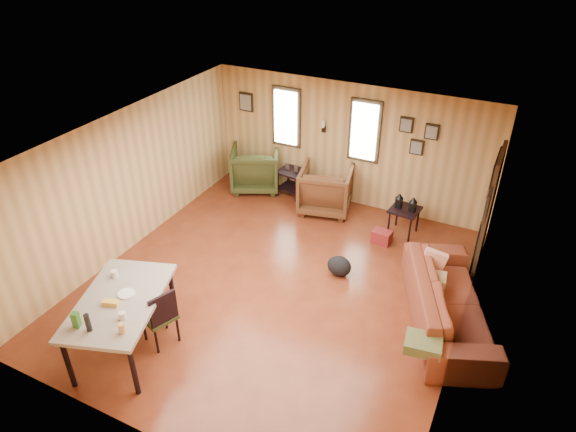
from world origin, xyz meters
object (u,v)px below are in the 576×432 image
at_px(sofa, 450,294).
at_px(recliner_brown, 326,187).
at_px(end_table, 292,178).
at_px(dining_table, 119,305).
at_px(recliner_green, 255,166).
at_px(side_table, 405,208).

bearing_deg(sofa, recliner_brown, 30.16).
bearing_deg(end_table, dining_table, -91.38).
bearing_deg(end_table, recliner_green, -175.90).
distance_m(recliner_green, end_table, 0.82).
bearing_deg(sofa, recliner_green, 40.11).
height_order(sofa, side_table, sofa).
height_order(sofa, recliner_brown, recliner_brown).
relative_size(sofa, side_table, 3.12).
bearing_deg(dining_table, end_table, 70.18).
distance_m(recliner_brown, end_table, 0.88).
xyz_separation_m(recliner_brown, end_table, (-0.84, 0.25, -0.12)).
height_order(sofa, recliner_green, recliner_green).
xyz_separation_m(end_table, side_table, (2.42, -0.41, 0.16)).
bearing_deg(recliner_green, end_table, 158.74).
height_order(sofa, dining_table, dining_table).
distance_m(end_table, side_table, 2.46).
bearing_deg(recliner_brown, end_table, -29.36).
xyz_separation_m(sofa, dining_table, (-3.70, -2.43, 0.28)).
bearing_deg(dining_table, side_table, 41.57).
xyz_separation_m(recliner_green, dining_table, (0.69, -4.74, 0.27)).
bearing_deg(recliner_green, sofa, 126.88).
bearing_deg(dining_table, recliner_brown, 59.74).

